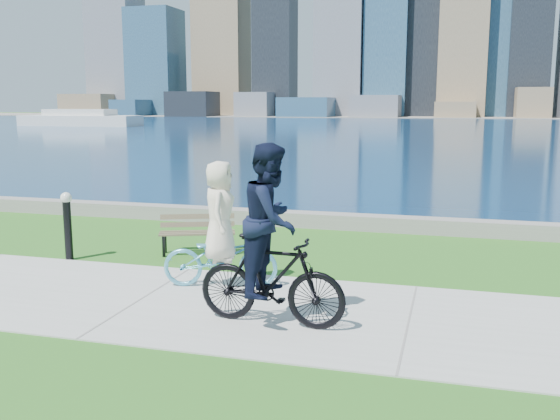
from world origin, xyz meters
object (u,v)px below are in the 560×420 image
Objects in this scene: bollard_lamp at (67,221)px; cyclist_man at (271,250)px; park_bench at (197,230)px; cyclist_woman at (220,241)px.

cyclist_man is at bearing -26.70° from bollard_lamp.
bollard_lamp is at bearing 66.44° from cyclist_man.
cyclist_man reaches higher than park_bench.
cyclist_man reaches higher than bollard_lamp.
bollard_lamp is 3.56m from cyclist_woman.
park_bench is 1.20× the size of bollard_lamp.
cyclist_woman is 0.84× the size of cyclist_man.
cyclist_man is (4.74, -2.38, 0.29)m from bollard_lamp.
cyclist_man is (2.58, -3.54, 0.57)m from park_bench.
park_bench is 4.42m from cyclist_man.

